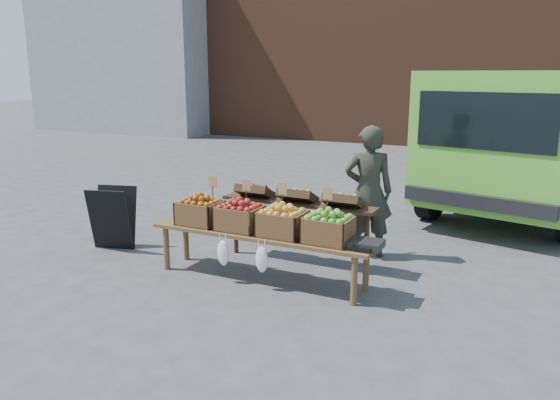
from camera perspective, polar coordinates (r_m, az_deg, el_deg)
The scene contains 12 objects.
ground at distance 5.80m, azimuth 4.30°, elevation -10.84°, with size 80.00×80.00×0.00m, color #464648.
grey_building at distance 24.03m, azimuth -15.85°, elevation 15.38°, with size 8.00×3.00×7.00m, color gray.
delivery_van at distance 10.36m, azimuth 24.89°, elevation 5.49°, with size 2.44×5.32×2.38m, color #5CB233, non-canonical shape.
vendor at distance 7.12m, azimuth 9.23°, elevation 0.86°, with size 0.63×0.41×1.72m, color #2A2E22.
chalkboard_sign at distance 7.76m, azimuth -17.07°, elevation -1.79°, with size 0.57×0.31×0.86m, color black, non-canonical shape.
back_table at distance 6.82m, azimuth 1.84°, elevation -2.44°, with size 2.10×0.44×1.04m, color #332114, non-canonical shape.
display_bench at distance 6.34m, azimuth -2.02°, elevation -5.91°, with size 2.70×0.56×0.57m, color brown, non-canonical shape.
crate_golden_apples at distance 6.63m, azimuth -8.34°, elevation -1.34°, with size 0.50×0.40×0.28m, color #9C560F, non-canonical shape.
crate_russet_pears at distance 6.34m, azimuth -4.24°, elevation -1.90°, with size 0.50×0.40×0.28m, color maroon, non-canonical shape.
crate_red_apples at distance 6.09m, azimuth 0.23°, elevation -2.50°, with size 0.50×0.40×0.28m, color gold, non-canonical shape.
crate_green_apples at distance 5.88m, azimuth 5.05°, elevation -3.13°, with size 0.50×0.40×0.28m, color #509C2B, non-canonical shape.
weighing_scale at distance 5.77m, azimuth 8.97°, elevation -4.59°, with size 0.34×0.30×0.08m, color black.
Camera 1 is at (1.97, -4.92, 2.35)m, focal length 35.00 mm.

